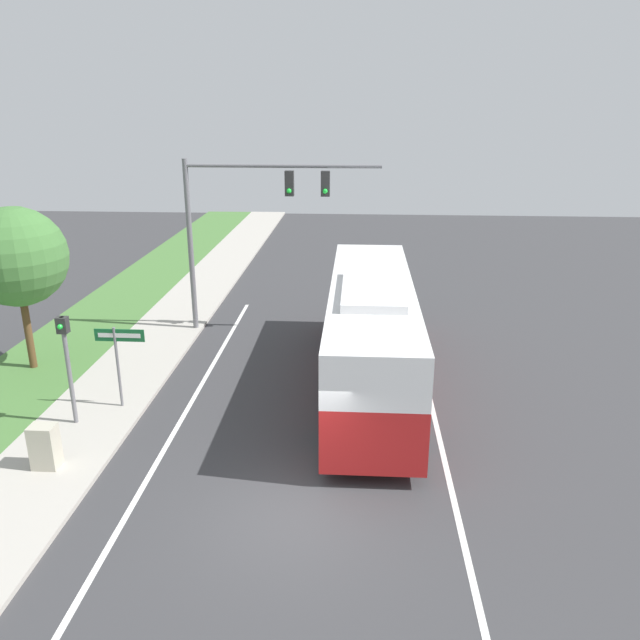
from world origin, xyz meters
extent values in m
plane|color=#38383A|center=(0.00, 0.00, 0.00)|extent=(80.00, 80.00, 0.00)
cube|color=#ADA89E|center=(-6.20, 0.00, 0.06)|extent=(2.80, 80.00, 0.12)
cube|color=silver|center=(-3.60, 0.00, 0.00)|extent=(0.14, 30.00, 0.01)
cube|color=silver|center=(3.60, 0.00, 0.00)|extent=(0.14, 30.00, 0.01)
cube|color=red|center=(1.76, 6.81, 1.19)|extent=(2.49, 11.43, 1.63)
cube|color=white|center=(1.76, 6.81, 2.67)|extent=(2.49, 11.43, 1.33)
cube|color=black|center=(1.76, 6.81, 2.21)|extent=(2.53, 10.52, 1.01)
cube|color=white|center=(1.76, 5.95, 3.46)|extent=(1.75, 4.00, 0.24)
cylinder|color=black|center=(0.56, 10.35, 0.48)|extent=(0.28, 0.95, 0.95)
cylinder|color=black|center=(2.96, 10.35, 0.48)|extent=(0.28, 0.95, 0.95)
cylinder|color=black|center=(0.56, 3.26, 0.48)|extent=(0.28, 0.95, 0.95)
cylinder|color=black|center=(2.96, 3.26, 0.48)|extent=(0.28, 0.95, 0.95)
cylinder|color=slate|center=(-5.05, 11.58, 3.32)|extent=(0.20, 0.20, 6.64)
cylinder|color=slate|center=(-1.47, 11.58, 6.39)|extent=(7.16, 0.14, 0.14)
cube|color=#2D2D2D|center=(-1.23, 11.58, 5.77)|extent=(0.32, 0.28, 0.90)
sphere|color=#1ED838|center=(-1.23, 11.40, 5.52)|extent=(0.18, 0.18, 0.18)
cube|color=#2D2D2D|center=(0.08, 11.58, 5.77)|extent=(0.32, 0.28, 0.90)
sphere|color=#1ED838|center=(0.08, 11.40, 5.52)|extent=(0.18, 0.18, 0.18)
cylinder|color=slate|center=(-6.41, 3.64, 1.60)|extent=(0.12, 0.12, 3.21)
cube|color=#2D2D2D|center=(-6.41, 3.64, 2.99)|extent=(0.28, 0.24, 0.44)
sphere|color=#1ED838|center=(-6.41, 3.49, 2.99)|extent=(0.14, 0.14, 0.14)
cylinder|color=slate|center=(-5.50, 4.72, 1.28)|extent=(0.08, 0.08, 2.55)
cube|color=#145B2D|center=(-5.36, 4.72, 2.32)|extent=(1.43, 0.03, 0.36)
cube|color=white|center=(-5.36, 4.70, 2.32)|extent=(1.22, 0.01, 0.13)
cube|color=#B7B29E|center=(-6.13, 1.40, 0.68)|extent=(0.61, 0.48, 1.12)
cylinder|color=brown|center=(-9.54, 7.38, 1.52)|extent=(0.24, 0.24, 2.84)
sphere|color=#427538|center=(-9.54, 7.38, 3.90)|extent=(3.19, 3.19, 3.19)
camera|label=1|loc=(1.33, -11.36, 8.45)|focal=35.00mm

